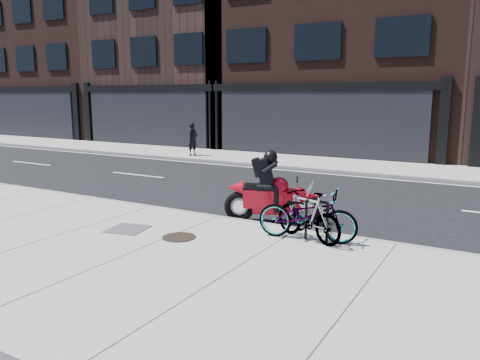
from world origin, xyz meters
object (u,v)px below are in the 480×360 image
Objects in this scene: bike_rack at (317,217)px; motorcycle at (277,193)px; manhole_cover at (179,237)px; pedestrian at (193,139)px; bicycle_front at (307,214)px; utility_grate at (128,229)px; bicycle_rear at (308,215)px.

motorcycle reaches higher than bike_rack.
motorcycle reaches higher than manhole_cover.
pedestrian is 2.31× the size of manhole_cover.
bicycle_front is 3.74m from utility_grate.
bicycle_front is 0.91× the size of motorcycle.
bicycle_rear is at bearing 180.00° from bike_rack.
pedestrian is 2.03× the size of utility_grate.
motorcycle is 3.38m from utility_grate.
pedestrian is (-9.39, 9.40, 0.27)m from bicycle_rear.
bicycle_rear reaches higher than manhole_cover.
bicycle_rear reaches higher than utility_grate.
bicycle_front is (-0.19, 0.00, 0.03)m from bike_rack.
bike_rack is at bearing -97.68° from bicycle_front.
motorcycle is 2.83× the size of utility_grate.
bicycle_rear is 0.76× the size of motorcycle.
bicycle_rear is (-0.17, 0.00, 0.01)m from bike_rack.
bicycle_rear is 2.55m from manhole_cover.
bicycle_rear reaches higher than bike_rack.
bicycle_rear is 2.45× the size of manhole_cover.
pedestrian reaches higher than bicycle_rear.
utility_grate is (5.86, -10.59, -0.75)m from pedestrian.
bike_rack is at bearing 111.55° from bicycle_rear.
bicycle_rear is 3.75m from utility_grate.
motorcycle is 2.64m from manhole_cover.
utility_grate is at bearing -162.28° from bike_rack.
pedestrian is 12.73m from manhole_cover.
pedestrian is (-9.37, 9.40, 0.25)m from bicycle_front.
manhole_cover is at bearing 108.69° from bicycle_front.
bicycle_rear is 1.06× the size of pedestrian.
bicycle_front is 13.28m from pedestrian.
utility_grate is at bearing -49.93° from bicycle_rear.
bicycle_front is at bearing -129.60° from pedestrian.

